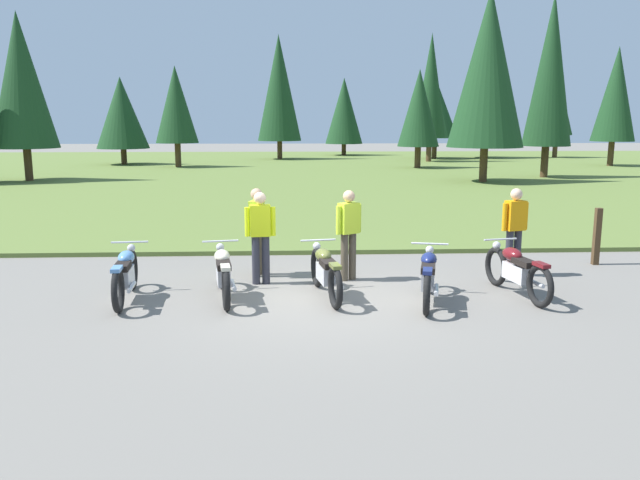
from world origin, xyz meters
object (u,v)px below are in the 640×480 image
motorcycle_sky_blue (125,274)px  motorcycle_maroon (517,270)px  motorcycle_navy (428,276)px  motorcycle_olive (326,271)px  rider_checking_bike (257,227)px  trail_marker_post (597,236)px  rider_with_back_turned (515,227)px  rider_in_hivis_vest (260,232)px  motorcycle_cream (223,273)px  rider_near_row_end (349,230)px

motorcycle_sky_blue → motorcycle_maroon: same height
motorcycle_navy → motorcycle_maroon: 1.61m
motorcycle_olive → rider_checking_bike: (-1.21, 1.54, 0.51)m
rider_checking_bike → trail_marker_post: (6.87, 0.61, -0.36)m
rider_with_back_turned → rider_in_hivis_vest: bearing=-175.4°
motorcycle_olive → rider_in_hivis_vest: bearing=140.4°
rider_checking_bike → trail_marker_post: rider_checking_bike is taller
rider_checking_bike → motorcycle_cream: bearing=-107.6°
motorcycle_navy → trail_marker_post: (4.02, 2.56, 0.15)m
trail_marker_post → motorcycle_sky_blue: bearing=-166.3°
motorcycle_navy → rider_checking_bike: size_ratio=1.24×
rider_with_back_turned → trail_marker_post: rider_with_back_turned is taller
motorcycle_maroon → rider_in_hivis_vest: rider_in_hivis_vest is taller
rider_near_row_end → rider_checking_bike: size_ratio=1.00×
motorcycle_maroon → rider_with_back_turned: 1.53m
motorcycle_navy → rider_with_back_turned: rider_with_back_turned is taller
motorcycle_sky_blue → motorcycle_maroon: (6.50, -0.05, 0.00)m
rider_near_row_end → motorcycle_sky_blue: bearing=-163.0°
motorcycle_sky_blue → rider_in_hivis_vest: rider_in_hivis_vest is taller
rider_with_back_turned → motorcycle_navy: bearing=-139.4°
motorcycle_navy → rider_in_hivis_vest: rider_in_hivis_vest is taller
motorcycle_maroon → rider_near_row_end: 3.02m
rider_with_back_turned → motorcycle_cream: bearing=-166.2°
motorcycle_maroon → rider_in_hivis_vest: bearing=167.0°
motorcycle_sky_blue → rider_checking_bike: 2.66m
motorcycle_cream → motorcycle_navy: 3.36m
motorcycle_cream → rider_checking_bike: 1.70m
rider_with_back_turned → rider_checking_bike: size_ratio=1.00×
motorcycle_navy → rider_near_row_end: rider_near_row_end is taller
motorcycle_cream → rider_with_back_turned: rider_with_back_turned is taller
rider_with_back_turned → motorcycle_maroon: bearing=-107.1°
motorcycle_olive → trail_marker_post: 6.07m
motorcycle_sky_blue → trail_marker_post: (8.96, 2.18, 0.15)m
rider_near_row_end → trail_marker_post: (5.18, 1.03, -0.36)m
rider_in_hivis_vest → rider_with_back_turned: 4.77m
rider_near_row_end → trail_marker_post: size_ratio=1.43×
rider_in_hivis_vest → trail_marker_post: (6.78, 1.23, -0.36)m
motorcycle_olive → rider_checking_bike: rider_checking_bike is taller
motorcycle_sky_blue → rider_with_back_turned: (6.93, 1.33, 0.51)m
motorcycle_maroon → rider_with_back_turned: bearing=72.9°
trail_marker_post → motorcycle_olive: bearing=-159.2°
rider_checking_bike → motorcycle_sky_blue: bearing=-143.0°
motorcycle_olive → motorcycle_cream: bearing=-179.7°
motorcycle_sky_blue → motorcycle_navy: bearing=-4.4°
motorcycle_maroon → motorcycle_navy: bearing=-168.1°
rider_in_hivis_vest → motorcycle_sky_blue: bearing=-156.3°
motorcycle_cream → rider_near_row_end: rider_near_row_end is taller
motorcycle_cream → rider_near_row_end: (2.18, 1.13, 0.51)m
rider_near_row_end → rider_with_back_turned: same height
motorcycle_cream → motorcycle_maroon: size_ratio=1.00×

